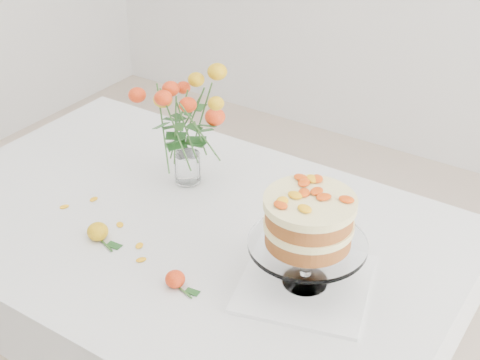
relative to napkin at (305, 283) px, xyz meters
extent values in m
cube|color=tan|center=(-0.39, 0.04, -0.03)|extent=(1.40, 0.90, 0.04)
cylinder|color=tan|center=(-1.01, 0.41, -0.41)|extent=(0.06, 0.06, 0.71)
cylinder|color=tan|center=(0.23, 0.41, -0.41)|extent=(0.06, 0.06, 0.71)
cube|color=silver|center=(-0.39, 0.04, -0.01)|extent=(1.42, 0.92, 0.01)
cube|color=silver|center=(-0.39, 0.50, -0.11)|extent=(1.42, 0.01, 0.20)
cube|color=silver|center=(-1.10, 0.04, -0.11)|extent=(0.01, 0.92, 0.20)
cube|color=white|center=(0.00, 0.00, 0.00)|extent=(0.35, 0.35, 0.01)
cylinder|color=white|center=(0.00, 0.00, 0.07)|extent=(0.03, 0.03, 0.08)
cylinder|color=white|center=(0.00, 0.00, 0.11)|extent=(0.26, 0.26, 0.01)
cylinder|color=#A65D25|center=(0.00, 0.00, 0.14)|extent=(0.23, 0.23, 0.04)
cylinder|color=#F4E49E|center=(0.00, 0.00, 0.17)|extent=(0.24, 0.24, 0.02)
cylinder|color=#A65D25|center=(0.00, 0.00, 0.19)|extent=(0.23, 0.23, 0.04)
cylinder|color=#F4E49E|center=(0.00, 0.00, 0.22)|extent=(0.24, 0.24, 0.02)
cylinder|color=white|center=(-0.49, 0.21, 0.00)|extent=(0.06, 0.06, 0.01)
cylinder|color=white|center=(-0.49, 0.21, 0.05)|extent=(0.07, 0.07, 0.08)
ellipsoid|color=yellow|center=(-0.51, -0.13, 0.02)|extent=(0.05, 0.05, 0.05)
cylinder|color=#315D25|center=(-0.48, -0.14, 0.00)|extent=(0.06, 0.03, 0.01)
ellipsoid|color=red|center=(-0.24, -0.16, 0.01)|extent=(0.05, 0.05, 0.04)
cylinder|color=#315D25|center=(-0.21, -0.17, 0.00)|extent=(0.06, 0.02, 0.00)
ellipsoid|color=#FEAE10|center=(-0.51, -0.06, 0.00)|extent=(0.03, 0.02, 0.00)
ellipsoid|color=#FEAE10|center=(-0.41, -0.10, 0.00)|extent=(0.03, 0.02, 0.00)
ellipsoid|color=#FEAE10|center=(-0.37, -0.14, 0.00)|extent=(0.03, 0.02, 0.00)
ellipsoid|color=#FEAE10|center=(-0.65, -0.01, 0.00)|extent=(0.03, 0.02, 0.00)
ellipsoid|color=#FEAE10|center=(-0.69, -0.08, 0.00)|extent=(0.03, 0.02, 0.00)
ellipsoid|color=#FEAE10|center=(-0.09, -0.04, 0.00)|extent=(0.03, 0.02, 0.00)
camera|label=1|loc=(0.52, -1.05, 1.00)|focal=50.00mm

